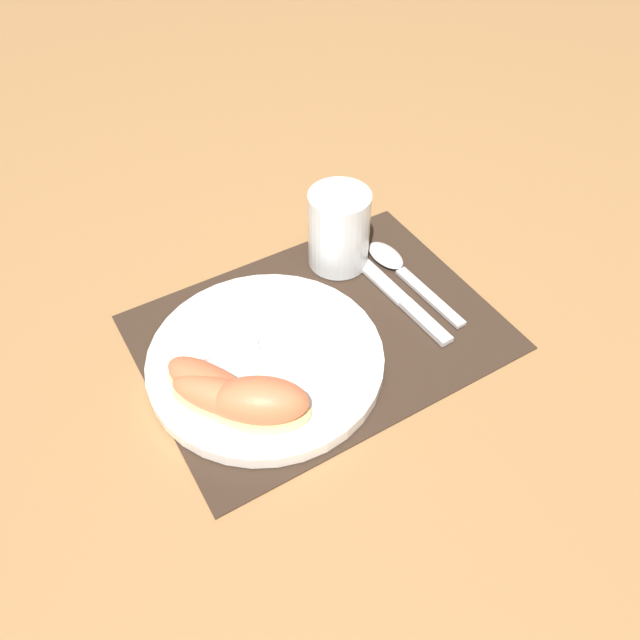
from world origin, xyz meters
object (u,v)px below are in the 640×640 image
(citrus_wedge_2, at_px, (261,402))
(plate, at_px, (266,360))
(citrus_wedge_0, at_px, (214,390))
(knife, at_px, (397,295))
(citrus_wedge_1, at_px, (227,399))
(spoon, at_px, (397,266))
(juice_glass, at_px, (339,233))
(fork, at_px, (263,338))

(citrus_wedge_2, bearing_deg, plate, 60.28)
(citrus_wedge_0, bearing_deg, citrus_wedge_2, -52.31)
(plate, relative_size, knife, 1.31)
(plate, height_order, citrus_wedge_0, citrus_wedge_0)
(citrus_wedge_1, bearing_deg, spoon, 18.99)
(juice_glass, distance_m, citrus_wedge_1, 0.27)
(fork, distance_m, citrus_wedge_0, 0.09)
(fork, xyz_separation_m, citrus_wedge_1, (-0.07, -0.07, 0.01))
(juice_glass, relative_size, citrus_wedge_2, 0.91)
(juice_glass, height_order, knife, juice_glass)
(juice_glass, height_order, citrus_wedge_1, juice_glass)
(plate, xyz_separation_m, juice_glass, (0.16, 0.11, 0.04))
(citrus_wedge_2, bearing_deg, knife, 19.50)
(fork, bearing_deg, citrus_wedge_2, -117.67)
(citrus_wedge_2, bearing_deg, spoon, 25.32)
(juice_glass, height_order, citrus_wedge_0, juice_glass)
(spoon, xyz_separation_m, citrus_wedge_0, (-0.29, -0.08, 0.03))
(spoon, height_order, citrus_wedge_0, citrus_wedge_0)
(spoon, bearing_deg, juice_glass, 137.20)
(citrus_wedge_2, bearing_deg, juice_glass, 41.03)
(citrus_wedge_0, height_order, citrus_wedge_1, citrus_wedge_1)
(juice_glass, distance_m, knife, 0.11)
(citrus_wedge_1, bearing_deg, knife, 12.54)
(knife, distance_m, citrus_wedge_0, 0.26)
(juice_glass, relative_size, fork, 0.60)
(fork, relative_size, citrus_wedge_1, 1.41)
(knife, relative_size, citrus_wedge_1, 1.62)
(citrus_wedge_2, bearing_deg, fork, 62.33)
(citrus_wedge_0, bearing_deg, juice_glass, 29.57)
(spoon, distance_m, citrus_wedge_0, 0.30)
(knife, xyz_separation_m, citrus_wedge_1, (-0.25, -0.06, 0.03))
(fork, bearing_deg, citrus_wedge_1, -138.34)
(plate, bearing_deg, citrus_wedge_1, -146.39)
(fork, height_order, citrus_wedge_2, citrus_wedge_2)
(citrus_wedge_0, bearing_deg, spoon, 15.35)
(knife, relative_size, citrus_wedge_0, 1.47)
(juice_glass, relative_size, knife, 0.52)
(citrus_wedge_0, distance_m, citrus_wedge_1, 0.02)
(spoon, bearing_deg, citrus_wedge_1, -161.01)
(knife, distance_m, spoon, 0.05)
(plate, bearing_deg, citrus_wedge_0, -160.51)
(knife, height_order, citrus_wedge_0, citrus_wedge_0)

